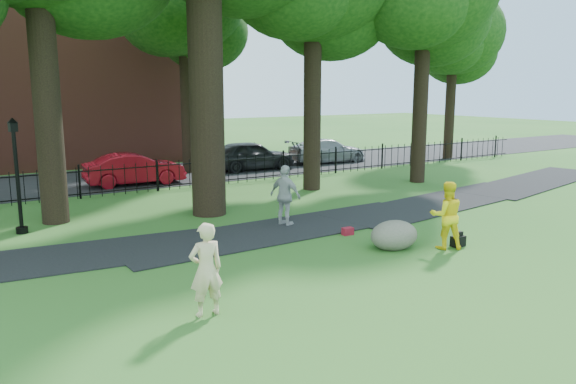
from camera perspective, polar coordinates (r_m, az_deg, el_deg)
ground at (r=12.90m, az=5.18°, el=-8.07°), size 120.00×120.00×0.00m
footpath at (r=16.52m, az=-0.32°, el=-3.86°), size 36.07×3.85×0.03m
street at (r=27.04m, az=-15.93°, el=1.40°), size 80.00×7.00×0.02m
iron_fence at (r=23.18m, az=-13.16°, el=1.56°), size 44.00×0.04×1.20m
brick_building at (r=33.89m, az=-27.13°, el=12.61°), size 18.00×8.00×12.00m
woman at (r=10.34m, az=-8.33°, el=-7.80°), size 0.65×0.45×1.74m
man at (r=15.00m, az=15.81°, el=-2.29°), size 1.08×1.01×1.76m
pedestrian at (r=16.80m, az=-0.28°, el=-0.38°), size 0.81×1.17×1.85m
boulder at (r=14.85m, az=10.73°, el=-4.13°), size 1.61×1.42×0.79m
lamppost at (r=17.55m, az=-25.79°, el=1.33°), size 0.33×0.33×3.30m
backpack at (r=15.44m, az=16.89°, el=-4.81°), size 0.38×0.25×0.28m
red_bag at (r=16.01m, az=6.09°, el=-3.99°), size 0.32×0.21×0.21m
red_sedan at (r=24.90m, az=-15.34°, el=2.27°), size 4.24×1.68×1.37m
grey_car at (r=28.41m, az=-3.80°, el=3.74°), size 4.54×2.08×1.51m
silver_car at (r=31.31m, az=3.99°, el=4.21°), size 4.65×1.99×1.33m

